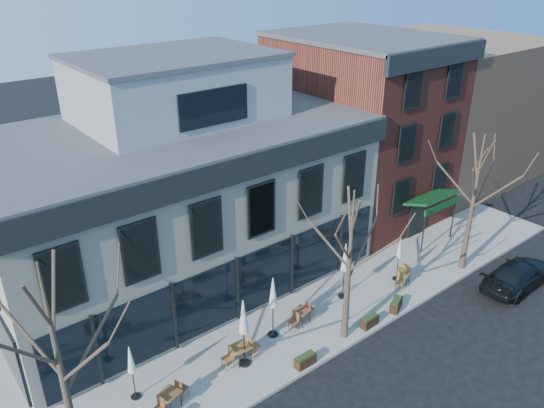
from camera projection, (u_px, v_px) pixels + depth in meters
ground at (237, 322)px, 24.50m from camera, size 120.00×120.00×0.00m
sidewalk_front at (321, 316)px, 24.80m from camera, size 33.50×4.70×0.15m
corner_building at (176, 193)px, 26.08m from camera, size 18.39×10.39×11.10m
red_brick_building at (359, 127)px, 32.95m from camera, size 8.20×11.78×11.18m
bg_building at (440, 107)px, 39.60m from camera, size 12.00×12.00×10.00m
tree_corner at (62, 373)px, 15.62m from camera, size 3.93×3.98×7.92m
tree_mid at (349, 265)px, 21.83m from camera, size 3.50×3.55×7.04m
tree_right at (473, 202)px, 26.83m from camera, size 3.72×3.77×7.48m
parked_sedan at (518, 275)px, 26.82m from camera, size 4.77×1.96×1.38m
cafe_set_1 at (170, 398)px, 19.51m from camera, size 1.73×0.91×0.89m
cafe_set_2 at (241, 352)px, 21.74m from camera, size 1.79×0.75×0.93m
cafe_set_3 at (302, 315)px, 24.01m from camera, size 1.70×0.78×0.87m
cafe_set_5 at (403, 276)px, 26.90m from camera, size 1.70×1.07×0.89m
umbrella_0 at (131, 362)px, 19.43m from camera, size 0.39×0.39×2.43m
umbrella_1 at (243, 320)px, 20.84m from camera, size 0.50×0.50×3.15m
umbrella_2 at (273, 295)px, 22.54m from camera, size 0.48×0.48×2.99m
umbrella_3 at (345, 260)px, 25.15m from camera, size 0.48×0.48×2.98m
umbrella_4 at (399, 250)px, 26.70m from camera, size 0.39×0.39×2.43m
planter_1 at (305, 360)px, 21.61m from camera, size 0.94×0.38×0.52m
planter_2 at (370, 321)px, 23.91m from camera, size 0.93×0.40×0.51m
planter_3 at (396, 304)px, 25.02m from camera, size 1.05×0.75×0.55m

